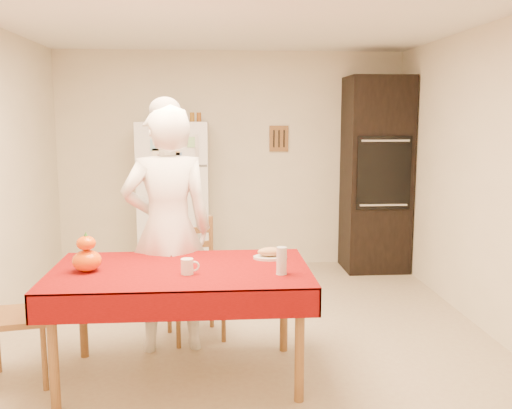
{
  "coord_description": "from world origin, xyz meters",
  "views": [
    {
      "loc": [
        -0.22,
        -4.41,
        1.76
      ],
      "look_at": [
        0.13,
        0.2,
        1.04
      ],
      "focal_mm": 40.0,
      "sensor_mm": 36.0,
      "label": 1
    }
  ],
  "objects": [
    {
      "name": "floor",
      "position": [
        0.0,
        0.0,
        0.0
      ],
      "size": [
        4.5,
        4.5,
        0.0
      ],
      "primitive_type": "plane",
      "color": "tan",
      "rests_on": "ground"
    },
    {
      "name": "spice_jar_left",
      "position": [
        -0.55,
        1.93,
        1.75
      ],
      "size": [
        0.05,
        0.05,
        0.1
      ],
      "primitive_type": "cylinder",
      "color": "#914E1A",
      "rests_on": "refrigerator"
    },
    {
      "name": "bread_plate",
      "position": [
        0.18,
        -0.51,
        0.77
      ],
      "size": [
        0.24,
        0.24,
        0.02
      ],
      "primitive_type": "cylinder",
      "color": "silver",
      "rests_on": "dining_table"
    },
    {
      "name": "seated_woman",
      "position": [
        -0.56,
        -0.22,
        0.92
      ],
      "size": [
        0.73,
        0.53,
        1.84
      ],
      "primitive_type": "imported",
      "rotation": [
        0.0,
        0.0,
        3.29
      ],
      "color": "white",
      "rests_on": "floor"
    },
    {
      "name": "oven_cabinet",
      "position": [
        1.63,
        1.93,
        1.1
      ],
      "size": [
        0.7,
        0.62,
        2.2
      ],
      "color": "black",
      "rests_on": "floor"
    },
    {
      "name": "pumpkin_lower",
      "position": [
        -1.04,
        -0.75,
        0.83
      ],
      "size": [
        0.19,
        0.19,
        0.14
      ],
      "primitive_type": "ellipsoid",
      "color": "#C35404",
      "rests_on": "dining_table"
    },
    {
      "name": "wine_glass",
      "position": [
        0.21,
        -0.92,
        0.85
      ],
      "size": [
        0.07,
        0.07,
        0.18
      ],
      "primitive_type": "cylinder",
      "color": "silver",
      "rests_on": "dining_table"
    },
    {
      "name": "pumpkin_upper",
      "position": [
        -1.04,
        -0.75,
        0.95
      ],
      "size": [
        0.12,
        0.12,
        0.09
      ],
      "primitive_type": "ellipsoid",
      "color": "#EB6105",
      "rests_on": "pumpkin_lower"
    },
    {
      "name": "dining_table",
      "position": [
        -0.44,
        -0.73,
        0.69
      ],
      "size": [
        1.7,
        1.0,
        0.76
      ],
      "color": "brown",
      "rests_on": "floor"
    },
    {
      "name": "room_shell",
      "position": [
        0.0,
        0.0,
        1.62
      ],
      "size": [
        4.02,
        4.52,
        2.51
      ],
      "color": "beige",
      "rests_on": "ground"
    },
    {
      "name": "spice_jar_right",
      "position": [
        -0.37,
        1.93,
        1.75
      ],
      "size": [
        0.05,
        0.05,
        0.1
      ],
      "primitive_type": "cylinder",
      "color": "brown",
      "rests_on": "refrigerator"
    },
    {
      "name": "chair_far",
      "position": [
        -0.39,
        0.04,
        0.51
      ],
      "size": [
        0.51,
        0.5,
        0.95
      ],
      "rotation": [
        0.0,
        0.0,
        0.28
      ],
      "color": "brown",
      "rests_on": "floor"
    },
    {
      "name": "spice_jar_mid",
      "position": [
        -0.44,
        1.93,
        1.75
      ],
      "size": [
        0.05,
        0.05,
        0.1
      ],
      "primitive_type": "cylinder",
      "color": "#96621B",
      "rests_on": "refrigerator"
    },
    {
      "name": "bread_loaf",
      "position": [
        0.18,
        -0.51,
        0.81
      ],
      "size": [
        0.18,
        0.1,
        0.06
      ],
      "primitive_type": "ellipsoid",
      "color": "tan",
      "rests_on": "bread_plate"
    },
    {
      "name": "chair_left",
      "position": [
        -1.58,
        -0.72,
        0.51
      ],
      "size": [
        0.47,
        0.49,
        0.95
      ],
      "rotation": [
        0.0,
        0.0,
        1.75
      ],
      "color": "brown",
      "rests_on": "floor"
    },
    {
      "name": "refrigerator",
      "position": [
        -0.65,
        1.88,
        0.85
      ],
      "size": [
        0.75,
        0.74,
        1.7
      ],
      "color": "white",
      "rests_on": "floor"
    },
    {
      "name": "coffee_mug",
      "position": [
        -0.39,
        -0.87,
        0.81
      ],
      "size": [
        0.08,
        0.08,
        0.1
      ],
      "primitive_type": "cylinder",
      "color": "white",
      "rests_on": "dining_table"
    }
  ]
}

